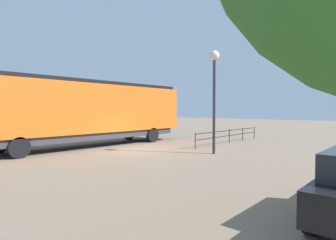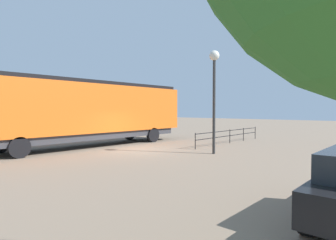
# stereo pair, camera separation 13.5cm
# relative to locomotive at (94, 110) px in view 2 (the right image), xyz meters

# --- Properties ---
(ground_plane) EXTENTS (120.00, 120.00, 0.00)m
(ground_plane) POSITION_rel_locomotive_xyz_m (3.75, 0.61, -2.43)
(ground_plane) COLOR #84705B
(locomotive) EXTENTS (3.08, 15.12, 4.38)m
(locomotive) POSITION_rel_locomotive_xyz_m (0.00, 0.00, 0.00)
(locomotive) COLOR orange
(locomotive) RESTS_ON ground_plane
(lamp_post) EXTENTS (0.56, 0.56, 5.78)m
(lamp_post) POSITION_rel_locomotive_xyz_m (8.02, 2.51, 1.84)
(lamp_post) COLOR #2D2D2D
(lamp_post) RESTS_ON ground_plane
(platform_fence) EXTENTS (0.05, 8.65, 1.03)m
(platform_fence) POSITION_rel_locomotive_xyz_m (6.17, 7.56, -1.76)
(platform_fence) COLOR black
(platform_fence) RESTS_ON ground_plane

